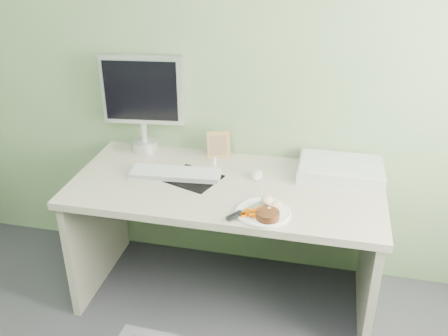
% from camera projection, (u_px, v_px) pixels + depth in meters
% --- Properties ---
extents(wall_back, '(3.50, 0.00, 3.50)m').
position_uv_depth(wall_back, '(242.00, 46.00, 2.61)').
color(wall_back, gray).
rests_on(wall_back, floor).
extents(desk, '(1.60, 0.75, 0.73)m').
position_uv_depth(desk, '(226.00, 214.00, 2.65)').
color(desk, beige).
rests_on(desk, floor).
extents(plate, '(0.26, 0.26, 0.01)m').
position_uv_depth(plate, '(263.00, 213.00, 2.30)').
color(plate, white).
rests_on(plate, desk).
extents(steak, '(0.14, 0.14, 0.03)m').
position_uv_depth(steak, '(268.00, 215.00, 2.24)').
color(steak, black).
rests_on(steak, plate).
extents(potato_pile, '(0.13, 0.10, 0.06)m').
position_uv_depth(potato_pile, '(270.00, 203.00, 2.31)').
color(potato_pile, tan).
rests_on(potato_pile, plate).
extents(carrot_heap, '(0.08, 0.08, 0.04)m').
position_uv_depth(carrot_heap, '(251.00, 211.00, 2.27)').
color(carrot_heap, '#FF6E05').
rests_on(carrot_heap, plate).
extents(steak_knife, '(0.15, 0.20, 0.02)m').
position_uv_depth(steak_knife, '(240.00, 213.00, 2.27)').
color(steak_knife, silver).
rests_on(steak_knife, plate).
extents(mousepad, '(0.32, 0.30, 0.00)m').
position_uv_depth(mousepad, '(193.00, 178.00, 2.61)').
color(mousepad, black).
rests_on(mousepad, desk).
extents(keyboard, '(0.48, 0.18, 0.02)m').
position_uv_depth(keyboard, '(175.00, 173.00, 2.64)').
color(keyboard, white).
rests_on(keyboard, desk).
extents(computer_mouse, '(0.06, 0.10, 0.04)m').
position_uv_depth(computer_mouse, '(257.00, 175.00, 2.61)').
color(computer_mouse, white).
rests_on(computer_mouse, desk).
extents(photo_frame, '(0.13, 0.06, 0.16)m').
position_uv_depth(photo_frame, '(219.00, 145.00, 2.80)').
color(photo_frame, olive).
rests_on(photo_frame, desk).
extents(eyedrop_bottle, '(0.02, 0.02, 0.07)m').
position_uv_depth(eyedrop_bottle, '(214.00, 161.00, 2.74)').
color(eyedrop_bottle, white).
rests_on(eyedrop_bottle, desk).
extents(scanner, '(0.44, 0.30, 0.07)m').
position_uv_depth(scanner, '(340.00, 170.00, 2.63)').
color(scanner, silver).
rests_on(scanner, desk).
extents(monitor, '(0.47, 0.15, 0.56)m').
position_uv_depth(monitor, '(143.00, 98.00, 2.80)').
color(monitor, silver).
rests_on(monitor, desk).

